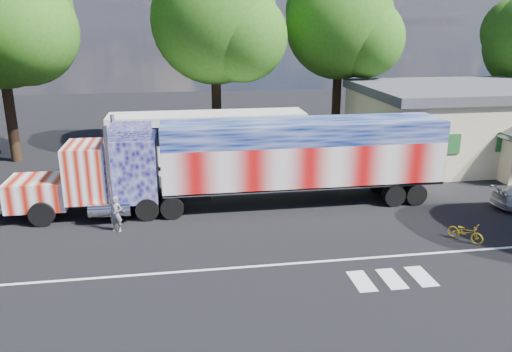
{
  "coord_description": "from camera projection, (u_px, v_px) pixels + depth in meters",
  "views": [
    {
      "loc": [
        -3.74,
        -20.73,
        9.35
      ],
      "look_at": [
        0.0,
        3.0,
        1.9
      ],
      "focal_mm": 35.0,
      "sensor_mm": 36.0,
      "label": 1
    }
  ],
  "objects": [
    {
      "name": "lane_markings",
      "position": [
        326.0,
        270.0,
        19.58
      ],
      "size": [
        30.0,
        2.67,
        0.01
      ],
      "color": "silver",
      "rests_on": "ground"
    },
    {
      "name": "tree_ne_a",
      "position": [
        342.0,
        25.0,
        38.06
      ],
      "size": [
        8.72,
        8.31,
        13.31
      ],
      "color": "black",
      "rests_on": "ground"
    },
    {
      "name": "tree_n_mid",
      "position": [
        217.0,
        21.0,
        34.81
      ],
      "size": [
        9.31,
        8.87,
        13.87
      ],
      "color": "black",
      "rests_on": "ground"
    },
    {
      "name": "bicycle",
      "position": [
        465.0,
        232.0,
        22.12
      ],
      "size": [
        1.39,
        1.63,
        0.84
      ],
      "primitive_type": "imported",
      "rotation": [
        0.0,
        0.0,
        0.62
      ],
      "color": "gold",
      "rests_on": "ground"
    },
    {
      "name": "woman",
      "position": [
        116.0,
        214.0,
        23.04
      ],
      "size": [
        0.72,
        0.61,
        1.69
      ],
      "primitive_type": "imported",
      "rotation": [
        0.0,
        0.0,
        -0.4
      ],
      "color": "slate",
      "rests_on": "ground"
    },
    {
      "name": "ground",
      "position": [
        266.0,
        235.0,
        22.88
      ],
      "size": [
        100.0,
        100.0,
        0.0
      ],
      "primitive_type": "plane",
      "color": "black"
    },
    {
      "name": "semi_truck",
      "position": [
        250.0,
        161.0,
        25.8
      ],
      "size": [
        22.56,
        3.56,
        4.81
      ],
      "color": "black",
      "rests_on": "ground"
    },
    {
      "name": "coach_bus",
      "position": [
        208.0,
        140.0,
        32.75
      ],
      "size": [
        12.71,
        2.96,
        3.7
      ],
      "color": "white",
      "rests_on": "ground"
    }
  ]
}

